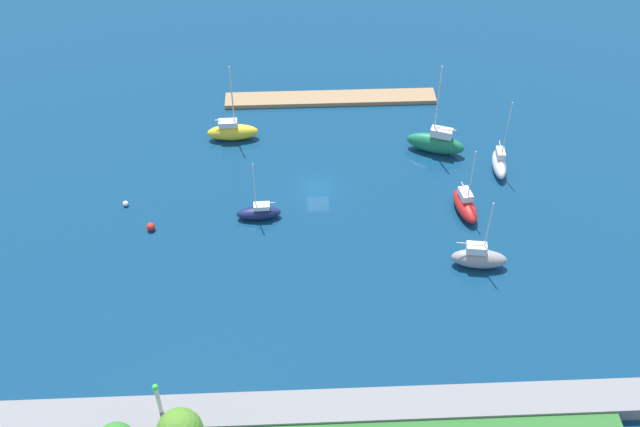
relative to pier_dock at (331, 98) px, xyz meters
name	(u,v)px	position (x,y,z in m)	size (l,w,h in m)	color
water	(318,188)	(2.39, 17.57, -0.28)	(160.00, 160.00, 0.00)	navy
pier_dock	(331,98)	(0.00, 0.00, 0.00)	(27.53, 3.06, 0.56)	#997A56
breakwater	(332,410)	(2.39, 47.24, 0.48)	(56.91, 3.20, 1.51)	gray
harbor_beacon	(158,397)	(16.58, 47.24, 3.38)	(0.56, 0.56, 3.73)	silver
sailboat_yellow_west_end	(232,131)	(12.43, 7.90, 0.85)	(6.25, 2.11, 10.24)	yellow
sailboat_green_along_channel	(436,142)	(-11.98, 11.53, 1.12)	(7.23, 4.27, 11.79)	#19724C
sailboat_gray_east_end	(479,258)	(-13.37, 30.48, 0.88)	(5.81, 2.69, 8.57)	gray
sailboat_white_outer_mooring	(499,163)	(-18.81, 15.37, 0.81)	(1.91, 5.08, 9.67)	white
sailboat_navy_by_breakwater	(259,212)	(8.98, 22.34, 0.51)	(4.88, 1.82, 7.50)	#141E4C
sailboat_red_far_south	(465,205)	(-13.51, 22.38, 0.77)	(2.78, 5.62, 8.63)	red
mooring_buoy_white	(126,204)	(23.80, 19.76, 0.03)	(0.63, 0.63, 0.63)	white
mooring_buoy_red	(151,227)	(20.51, 23.76, 0.17)	(0.90, 0.90, 0.90)	red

